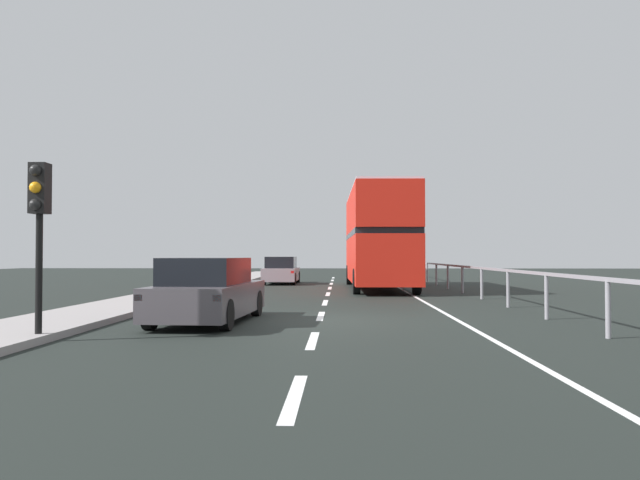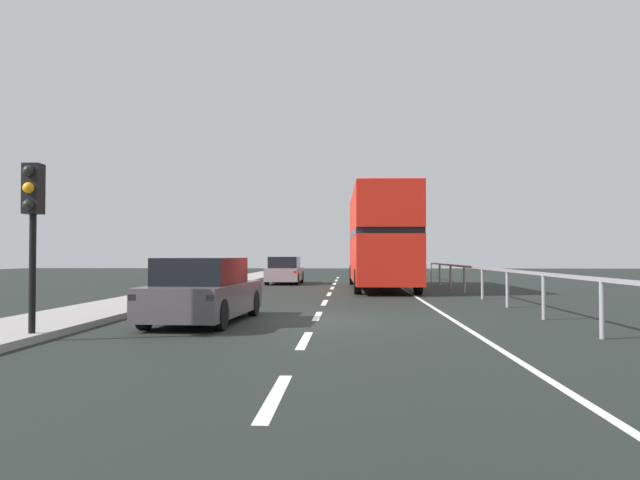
# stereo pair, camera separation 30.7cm
# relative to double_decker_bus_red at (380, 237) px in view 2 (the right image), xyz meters

# --- Properties ---
(ground_plane) EXTENTS (74.96, 120.00, 0.10)m
(ground_plane) POSITION_rel_double_decker_bus_red_xyz_m (-2.21, -14.09, -2.43)
(ground_plane) COLOR black
(near_sidewalk_kerb) EXTENTS (2.27, 80.00, 0.14)m
(near_sidewalk_kerb) POSITION_rel_double_decker_bus_red_xyz_m (-7.93, -14.09, -2.31)
(near_sidewalk_kerb) COLOR gray
(near_sidewalk_kerb) RESTS_ON ground
(lane_paint_markings) EXTENTS (3.37, 46.00, 0.01)m
(lane_paint_markings) POSITION_rel_double_decker_bus_red_xyz_m (-0.29, -5.61, -2.37)
(lane_paint_markings) COLOR silver
(lane_paint_markings) RESTS_ON ground
(bridge_side_railing) EXTENTS (0.10, 42.00, 1.12)m
(bridge_side_railing) POSITION_rel_double_decker_bus_red_xyz_m (3.18, -5.09, -1.48)
(bridge_side_railing) COLOR gray
(bridge_side_railing) RESTS_ON ground
(double_decker_bus_red) EXTENTS (2.82, 11.48, 4.45)m
(double_decker_bus_red) POSITION_rel_double_decker_bus_red_xyz_m (0.00, 0.00, 0.00)
(double_decker_bus_red) COLOR red
(double_decker_bus_red) RESTS_ON ground
(hatchback_car_near) EXTENTS (2.01, 4.68, 1.46)m
(hatchback_car_near) POSITION_rel_double_decker_bus_red_xyz_m (-4.71, -14.81, -1.68)
(hatchback_car_near) COLOR #4C474C
(hatchback_car_near) RESTS_ON ground
(traffic_signal_pole) EXTENTS (0.30, 0.42, 3.01)m
(traffic_signal_pole) POSITION_rel_double_decker_bus_red_xyz_m (-7.03, -18.13, 0.02)
(traffic_signal_pole) COLOR black
(traffic_signal_pole) RESTS_ON near_sidewalk_kerb
(sedan_car_ahead) EXTENTS (1.75, 4.43, 1.45)m
(sedan_car_ahead) POSITION_rel_double_decker_bus_red_xyz_m (-4.87, 4.91, -1.69)
(sedan_car_ahead) COLOR gray
(sedan_car_ahead) RESTS_ON ground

